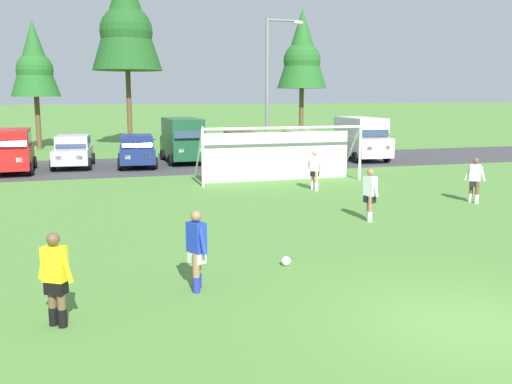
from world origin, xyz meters
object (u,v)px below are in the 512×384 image
object	(u,v)px
parked_car_slot_center	(137,151)
referee	(56,280)
player_striker_near	(475,180)
soccer_goal	(279,152)
player_defender_far	(370,195)
parked_car_slot_center_left	(73,151)
parked_car_slot_end	(361,137)
soccer_ball	(286,261)
player_winger_left	(197,251)
parked_car_slot_left	(11,150)
player_midfield_center	(315,170)
parked_car_slot_center_right	(183,139)
street_lamp	(271,94)
parked_car_slot_far_right	(301,145)
parked_car_slot_right	(242,146)

from	to	relation	value
parked_car_slot_center	referee	bearing A→B (deg)	-98.30
player_striker_near	parked_car_slot_center	xyz separation A→B (m)	(-10.86, 13.98, 0.05)
soccer_goal	player_defender_far	xyz separation A→B (m)	(0.04, -8.66, -0.47)
parked_car_slot_center_left	parked_car_slot_end	xyz separation A→B (m)	(16.48, -1.02, 0.47)
parked_car_slot_center	soccer_ball	bearing A→B (deg)	-84.85
referee	player_defender_far	world-z (taller)	same
parked_car_slot_end	player_winger_left	bearing A→B (deg)	-124.42
parked_car_slot_left	player_midfield_center	bearing A→B (deg)	-36.59
player_striker_near	player_midfield_center	bearing A→B (deg)	137.56
player_striker_near	parked_car_slot_center	world-z (taller)	parked_car_slot_center
parked_car_slot_end	soccer_ball	bearing A→B (deg)	-121.11
referee	soccer_goal	bearing A→B (deg)	58.50
player_defender_far	parked_car_slot_center	world-z (taller)	parked_car_slot_center
player_defender_far	parked_car_slot_end	distance (m)	16.95
player_defender_far	parked_car_slot_center_right	xyz separation A→B (m)	(-3.05, 16.96, 0.52)
parked_car_slot_left	parked_car_slot_center_left	bearing A→B (deg)	21.95
referee	parked_car_slot_center_left	size ratio (longest dim) A/B	0.38
parked_car_slot_center_right	soccer_ball	bearing A→B (deg)	-92.76
referee	parked_car_slot_center	bearing A→B (deg)	81.70
street_lamp	parked_car_slot_far_right	bearing A→B (deg)	54.60
parked_car_slot_end	player_midfield_center	bearing A→B (deg)	-125.86
soccer_ball	parked_car_slot_left	bearing A→B (deg)	112.96
referee	player_striker_near	world-z (taller)	same
player_midfield_center	street_lamp	world-z (taller)	street_lamp
soccer_goal	parked_car_slot_right	xyz separation A→B (m)	(0.38, 7.78, -0.42)
player_defender_far	parked_car_slot_left	world-z (taller)	parked_car_slot_left
player_defender_far	parked_car_slot_center_right	world-z (taller)	parked_car_slot_center_right
soccer_ball	referee	distance (m)	5.37
parked_car_slot_right	street_lamp	xyz separation A→B (m)	(0.08, -5.10, 3.02)
soccer_ball	parked_car_slot_center	size ratio (longest dim) A/B	0.05
soccer_ball	player_winger_left	world-z (taller)	player_winger_left
referee	player_defender_far	distance (m)	10.67
soccer_goal	soccer_ball	bearing A→B (deg)	-108.00
parked_car_slot_center	parked_car_slot_end	distance (m)	13.19
parked_car_slot_center_right	player_midfield_center	bearing A→B (deg)	-72.20
player_midfield_center	parked_car_slot_end	bearing A→B (deg)	54.14
soccer_goal	player_striker_near	size ratio (longest dim) A/B	4.54
player_midfield_center	parked_car_slot_right	size ratio (longest dim) A/B	0.39
player_midfield_center	parked_car_slot_left	bearing A→B (deg)	143.41
soccer_ball	parked_car_slot_right	xyz separation A→B (m)	(4.39, 20.13, 0.77)
parked_car_slot_center_left	parked_car_slot_end	bearing A→B (deg)	-3.54
soccer_goal	parked_car_slot_far_right	distance (m)	8.79
player_defender_far	parked_car_slot_center	xyz separation A→B (m)	(-5.79, 15.62, 0.05)
parked_car_slot_center_right	parked_car_slot_right	world-z (taller)	parked_car_slot_center_right
parked_car_slot_right	parked_car_slot_end	distance (m)	7.16
parked_car_slot_center_left	parked_car_slot_end	distance (m)	16.52
player_midfield_center	player_defender_far	size ratio (longest dim) A/B	1.00
parked_car_slot_left	parked_car_slot_end	size ratio (longest dim) A/B	0.95
player_defender_far	parked_car_slot_far_right	xyz separation A→B (m)	(4.04, 16.43, 0.05)
soccer_goal	player_winger_left	size ratio (longest dim) A/B	4.54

